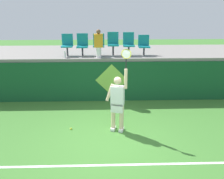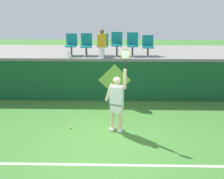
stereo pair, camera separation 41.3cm
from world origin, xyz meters
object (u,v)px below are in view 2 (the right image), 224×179
water_bottle (69,54)px  stadium_chair_0 (71,43)px  tennis_ball (71,128)px  stadium_chair_1 (86,44)px  spectator_0 (102,43)px  stadium_chair_2 (103,43)px  tennis_player (117,101)px  stadium_chair_3 (117,42)px  stadium_chair_4 (133,43)px  stadium_chair_5 (148,45)px

water_bottle → stadium_chair_0: (0.04, 0.49, 0.33)m
stadium_chair_0 → water_bottle: bearing=-94.9°
tennis_ball → stadium_chair_1: 3.77m
tennis_ball → spectator_0: spectator_0 is taller
water_bottle → stadium_chair_0: stadium_chair_0 is taller
tennis_ball → spectator_0: 3.58m
water_bottle → stadium_chair_2: bearing=20.7°
tennis_player → spectator_0: (-0.59, 2.77, 1.29)m
tennis_ball → stadium_chair_0: 3.79m
stadium_chair_0 → stadium_chair_3: size_ratio=0.93×
stadium_chair_2 → stadium_chair_4: (1.19, 0.00, 0.02)m
tennis_ball → stadium_chair_1: (0.20, 3.11, 2.12)m
stadium_chair_0 → stadium_chair_4: 2.45m
tennis_ball → stadium_chair_5: size_ratio=0.08×
stadium_chair_0 → stadium_chair_1: stadium_chair_1 is taller
stadium_chair_0 → stadium_chair_1: bearing=0.4°
tennis_ball → stadium_chair_0: stadium_chair_0 is taller
stadium_chair_1 → stadium_chair_5: 2.46m
tennis_player → tennis_ball: bearing=176.8°
tennis_ball → stadium_chair_4: stadium_chair_4 is taller
tennis_player → stadium_chair_1: stadium_chair_1 is taller
stadium_chair_3 → stadium_chair_4: (0.62, 0.00, -0.02)m
tennis_ball → stadium_chair_4: (2.04, 3.11, 2.16)m
stadium_chair_4 → stadium_chair_5: size_ratio=1.13×
spectator_0 → stadium_chair_3: bearing=36.6°
water_bottle → stadium_chair_5: stadium_chair_5 is taller
water_bottle → tennis_ball: bearing=-80.4°
stadium_chair_1 → stadium_chair_4: 1.85m
stadium_chair_1 → tennis_player: bearing=-68.7°
water_bottle → stadium_chair_3: (1.86, 0.49, 0.37)m
water_bottle → stadium_chair_0: size_ratio=0.32×
tennis_ball → stadium_chair_5: bearing=49.4°
stadium_chair_5 → spectator_0: (-1.81, -0.42, 0.12)m
spectator_0 → tennis_ball: bearing=-107.6°
water_bottle → stadium_chair_3: stadium_chair_3 is taller
stadium_chair_5 → stadium_chair_0: bearing=180.0°
tennis_player → stadium_chair_5: bearing=69.1°
tennis_ball → stadium_chair_5: (2.66, 3.11, 2.09)m
stadium_chair_1 → stadium_chair_0: bearing=-179.6°
stadium_chair_0 → stadium_chair_5: 3.06m
tennis_ball → stadium_chair_2: (0.85, 3.11, 2.13)m
tennis_player → stadium_chair_2: stadium_chair_2 is taller
stadium_chair_2 → stadium_chair_3: bearing=0.1°
stadium_chair_1 → stadium_chair_3: (1.22, -0.00, 0.05)m
spectator_0 → tennis_player: bearing=-77.9°
stadium_chair_0 → stadium_chair_1: (0.60, 0.00, -0.01)m
stadium_chair_0 → stadium_chair_4: size_ratio=0.94×
water_bottle → spectator_0: bearing=2.8°
water_bottle → stadium_chair_1: bearing=37.4°
tennis_player → tennis_ball: tennis_player is taller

